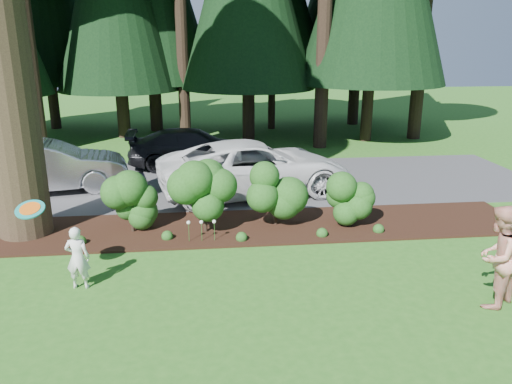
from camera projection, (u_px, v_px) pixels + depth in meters
ground at (218, 290)px, 9.60m from camera, size 80.00×80.00×0.00m
mulch_bed at (214, 228)px, 12.68m from camera, size 16.00×2.50×0.05m
driveway at (210, 183)px, 16.72m from camera, size 22.00×6.00×0.03m
shrub_row at (244, 199)px, 12.43m from camera, size 6.53×1.60×1.61m
lily_cluster at (201, 223)px, 11.71m from camera, size 0.69×0.09×0.57m
car_silver_wagon at (47, 166)px, 15.52m from camera, size 5.11×2.63×1.60m
car_white_suv at (255, 167)px, 15.33m from camera, size 6.33×3.83×1.64m
car_dark_suv at (194, 148)px, 18.64m from camera, size 4.90×2.13×1.40m
child at (78, 258)px, 9.54m from camera, size 0.48×0.34×1.26m
adult at (497, 257)px, 8.82m from camera, size 1.16×1.11×1.89m
frisbee at (30, 209)px, 9.21m from camera, size 0.54×0.51×0.24m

